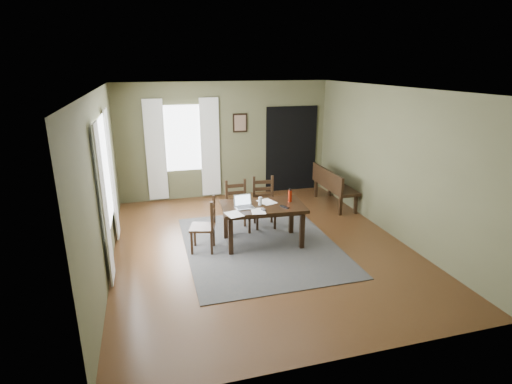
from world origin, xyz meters
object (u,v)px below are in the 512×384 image
object	(u,v)px
chair_end	(205,226)
water_bottle	(290,196)
dining_table	(263,210)
chair_back_left	(238,207)
bench	(332,184)
laptop	(244,204)
chair_back_right	(264,203)

from	to	relation	value
chair_end	water_bottle	size ratio (longest dim) A/B	3.90
dining_table	chair_end	distance (m)	1.04
chair_back_left	bench	bearing A→B (deg)	18.60
dining_table	water_bottle	size ratio (longest dim) A/B	6.21
laptop	chair_back_right	bearing A→B (deg)	48.52
chair_back_right	water_bottle	size ratio (longest dim) A/B	4.05
chair_back_left	bench	size ratio (longest dim) A/B	0.65
dining_table	laptop	size ratio (longest dim) A/B	4.49
chair_back_right	chair_end	bearing A→B (deg)	-140.89
chair_back_left	water_bottle	distance (m)	1.10
water_bottle	chair_back_right	bearing A→B (deg)	109.25
chair_back_left	chair_back_right	world-z (taller)	chair_back_right
dining_table	chair_end	world-z (taller)	chair_end
chair_back_right	laptop	xyz separation A→B (m)	(-0.61, -0.80, 0.30)
bench	dining_table	bearing A→B (deg)	126.36
dining_table	chair_back_right	bearing A→B (deg)	75.85
chair_back_left	laptop	bearing A→B (deg)	-95.06
dining_table	bench	xyz separation A→B (m)	(2.08, 1.53, -0.14)
laptop	water_bottle	bearing A→B (deg)	0.02
chair_back_left	water_bottle	bearing A→B (deg)	-39.61
bench	laptop	xyz separation A→B (m)	(-2.43, -1.55, 0.28)
chair_back_left	chair_end	bearing A→B (deg)	-135.79
dining_table	chair_back_right	size ratio (longest dim) A/B	1.53
dining_table	water_bottle	world-z (taller)	water_bottle
chair_back_left	bench	distance (m)	2.52
dining_table	water_bottle	bearing A→B (deg)	9.30
chair_end	chair_back_right	world-z (taller)	chair_back_right
dining_table	bench	distance (m)	2.59
dining_table	chair_back_right	xyz separation A→B (m)	(0.26, 0.78, -0.16)
chair_back_right	water_bottle	distance (m)	0.86
chair_end	water_bottle	world-z (taller)	water_bottle
laptop	water_bottle	size ratio (longest dim) A/B	1.38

